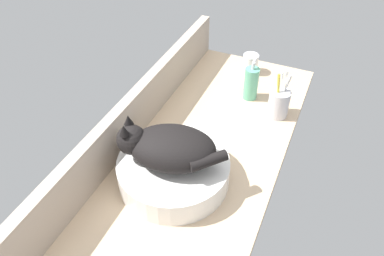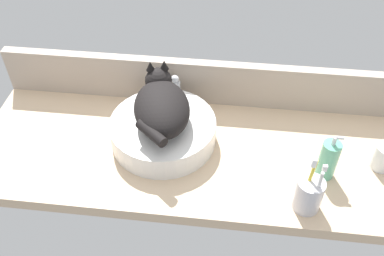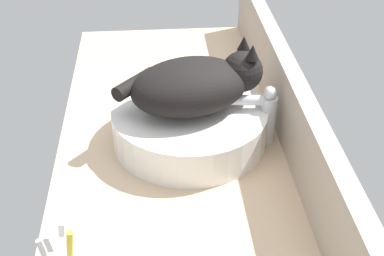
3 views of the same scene
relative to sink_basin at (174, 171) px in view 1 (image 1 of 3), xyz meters
The scene contains 8 objects.
ground_plane 11.54cm from the sink_basin, 15.93° to the right, with size 138.37×52.22×4.00cm, color #D1B28E.
backsplash_panel 23.94cm from the sink_basin, 66.41° to the left, with size 138.37×3.60×16.32cm, color #AD9E8E.
sink_basin is the anchor object (origin of this frame).
cat 9.92cm from the sink_basin, 107.66° to the left, with size 22.68×31.97×14.00cm.
faucet 16.08cm from the sink_basin, 84.82° to the left, with size 3.80×11.86×13.60cm.
soap_dispenser 51.03cm from the sink_basin, ahead, with size 5.47×5.47×16.27cm.
toothbrush_cup 48.72cm from the sink_basin, 25.77° to the right, with size 7.60×7.60×18.70cm.
water_glass 67.85cm from the sink_basin, ahead, with size 6.51×6.51×8.25cm.
Camera 1 is at (-76.88, -32.72, 87.94)cm, focal length 35.00 mm.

